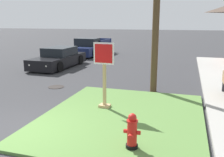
% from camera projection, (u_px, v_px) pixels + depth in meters
% --- Properties ---
extents(ground_plane, '(160.00, 160.00, 0.00)m').
position_uv_depth(ground_plane, '(16.00, 134.00, 6.44)').
color(ground_plane, '#333335').
extents(grass_corner_patch, '(4.71, 5.61, 0.08)m').
position_uv_depth(grass_corner_patch, '(123.00, 117.00, 7.49)').
color(grass_corner_patch, '#567F3D').
rests_on(grass_corner_patch, ground).
extents(fire_hydrant, '(0.38, 0.34, 0.82)m').
position_uv_depth(fire_hydrant, '(132.00, 132.00, 5.48)').
color(fire_hydrant, black).
rests_on(fire_hydrant, grass_corner_patch).
extents(stop_sign, '(0.69, 0.30, 2.13)m').
position_uv_depth(stop_sign, '(104.00, 77.00, 7.98)').
color(stop_sign, tan).
rests_on(stop_sign, grass_corner_patch).
extents(manhole_cover, '(0.70, 0.70, 0.02)m').
position_uv_depth(manhole_cover, '(56.00, 87.00, 10.99)').
color(manhole_cover, black).
rests_on(manhole_cover, ground).
extents(parked_sedan_black, '(1.98, 4.55, 1.25)m').
position_uv_depth(parked_sedan_black, '(59.00, 59.00, 15.70)').
color(parked_sedan_black, black).
rests_on(parked_sedan_black, ground).
extents(pickup_truck_navy, '(2.38, 5.23, 1.48)m').
position_uv_depth(pickup_truck_navy, '(91.00, 48.00, 21.18)').
color(pickup_truck_navy, '#19234C').
rests_on(pickup_truck_navy, ground).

